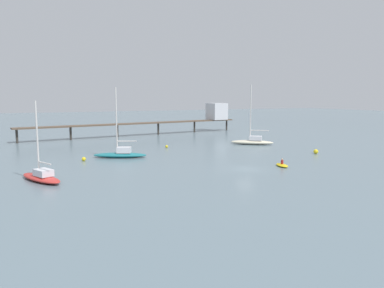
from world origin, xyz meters
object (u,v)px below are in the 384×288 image
Objects in this scene: pier at (191,115)px; dinghy_yellow at (282,165)px; sailboat_teal at (121,153)px; mooring_buoy_far at (316,152)px; sailboat_red at (41,176)px; mooring_buoy_inner at (167,147)px; sailboat_cream at (253,141)px; mooring_buoy_mid at (84,159)px.

dinghy_yellow is (-9.94, -50.10, -4.46)m from pier.
sailboat_teal is 33.26m from mooring_buoy_far.
sailboat_teal reaches higher than sailboat_red.
sailboat_teal is 20.96× the size of mooring_buoy_inner.
sailboat_red is 17.39× the size of mooring_buoy_inner.
sailboat_red is (-41.68, -16.62, -0.12)m from sailboat_cream.
pier is at bearing 47.41° from sailboat_red.
mooring_buoy_mid is (-34.51, -33.31, -4.36)m from pier.
sailboat_teal reaches higher than mooring_buoy_far.
sailboat_teal is (-28.54, -32.55, -3.97)m from pier.
pier is at bearing 43.98° from mooring_buoy_mid.
mooring_buoy_inner is 18.60m from mooring_buoy_mid.
sailboat_cream is 44.87m from sailboat_red.
pier reaches higher than mooring_buoy_far.
sailboat_cream is at bearing -9.06° from mooring_buoy_inner.
pier is 6.16× the size of sailboat_red.
sailboat_teal reaches higher than pier.
sailboat_red is 15.02× the size of mooring_buoy_mid.
sailboat_cream is 24.07m from dinghy_yellow.
mooring_buoy_mid is (-24.58, 16.79, 0.11)m from dinghy_yellow.
pier is at bearing 78.78° from dinghy_yellow.
sailboat_red is (-41.33, -44.96, -4.05)m from pier.
mooring_buoy_far is (20.49, -18.06, 0.14)m from mooring_buoy_inner.
mooring_buoy_far is at bearing -15.31° from mooring_buoy_mid.
sailboat_cream is 35.22m from mooring_buoy_mid.
dinghy_yellow is at bearing -43.34° from sailboat_teal.
dinghy_yellow is 3.77× the size of mooring_buoy_far.
sailboat_teal is at bearing -131.24° from pier.
pier is 107.14× the size of mooring_buoy_inner.
mooring_buoy_far is at bearing -80.67° from sailboat_cream.
mooring_buoy_far is (2.85, -43.54, -4.26)m from pier.
pier is 48.16m from mooring_buoy_mid.
mooring_buoy_mid is (-16.87, -7.83, 0.04)m from mooring_buoy_inner.
sailboat_cream is at bearing 99.33° from mooring_buoy_far.
dinghy_yellow reaches higher than mooring_buoy_inner.
dinghy_yellow is (-10.29, -21.75, -0.53)m from sailboat_cream.
sailboat_red reaches higher than dinghy_yellow.
mooring_buoy_inner is (-18.00, 2.87, -0.47)m from sailboat_cream.
dinghy_yellow is 14.38m from mooring_buoy_far.
sailboat_red reaches higher than mooring_buoy_far.
mooring_buoy_far is 38.74m from mooring_buoy_mid.
sailboat_teal is at bearing -171.73° from sailboat_cream.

